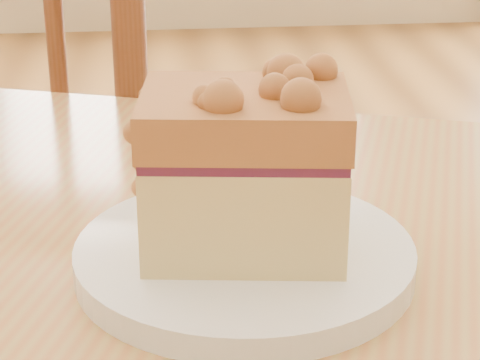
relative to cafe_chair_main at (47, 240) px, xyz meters
The scene contains 3 objects.
cafe_chair_main is the anchor object (origin of this frame).
plate 0.70m from the cafe_chair_main, 71.09° to the right, with size 0.23×0.23×0.02m.
cake_slice 0.73m from the cafe_chair_main, 71.08° to the right, with size 0.15×0.12×0.13m.
Camera 1 is at (0.17, -0.25, 1.06)m, focal length 70.00 mm.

